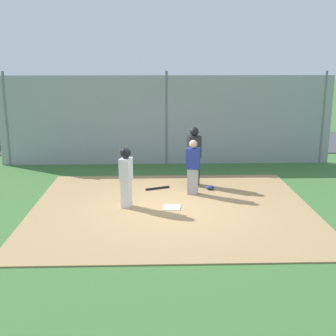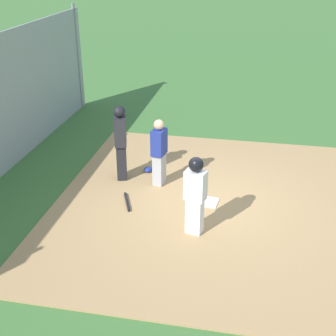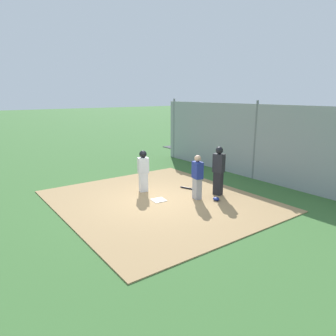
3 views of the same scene
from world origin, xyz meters
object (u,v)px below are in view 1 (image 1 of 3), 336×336
(runner, at_px, (126,174))
(parked_car_green, at_px, (89,130))
(catcher_mask, at_px, (210,188))
(parked_car_blue, at_px, (225,127))
(home_plate, at_px, (172,207))
(parked_car_white, at_px, (32,131))
(umpire, at_px, (194,155))
(baseball_bat, at_px, (157,188))
(catcher, at_px, (193,166))

(runner, distance_m, parked_car_green, 9.19)
(catcher_mask, height_order, parked_car_blue, parked_car_blue)
(home_plate, height_order, catcher_mask, catcher_mask)
(parked_car_white, bearing_deg, umpire, 128.39)
(home_plate, height_order, baseball_bat, baseball_bat)
(catcher, xyz_separation_m, umpire, (-0.11, -0.91, 0.13))
(baseball_bat, bearing_deg, home_plate, -100.07)
(catcher_mask, xyz_separation_m, parked_car_blue, (-1.72, -8.08, 0.52))
(home_plate, distance_m, parked_car_green, 9.66)
(catcher, height_order, umpire, umpire)
(runner, xyz_separation_m, baseball_bat, (-0.81, -1.56, -0.85))
(parked_car_white, bearing_deg, catcher_mask, 128.10)
(umpire, xyz_separation_m, catcher_mask, (-0.44, 0.52, -0.88))
(runner, xyz_separation_m, parked_car_blue, (-4.08, -9.54, -0.30))
(catcher, xyz_separation_m, parked_car_green, (4.02, -7.84, -0.22))
(umpire, distance_m, runner, 2.76)
(umpire, xyz_separation_m, parked_car_white, (6.64, -6.67, -0.35))
(umpire, xyz_separation_m, baseball_bat, (1.11, 0.43, -0.91))
(baseball_bat, height_order, catcher_mask, catcher_mask)
(parked_car_blue, xyz_separation_m, parked_car_white, (8.80, 0.89, 0.00))
(catcher_mask, bearing_deg, home_plate, 53.09)
(runner, distance_m, baseball_bat, 1.95)
(umpire, height_order, catcher_mask, umpire)
(home_plate, height_order, parked_car_white, parked_car_white)
(runner, relative_size, baseball_bat, 2.09)
(catcher, distance_m, catcher_mask, 1.01)
(parked_car_blue, bearing_deg, parked_car_white, 15.25)
(catcher, distance_m, runner, 2.11)
(runner, bearing_deg, parked_car_blue, 81.43)
(baseball_bat, bearing_deg, parked_car_blue, 45.46)
(runner, xyz_separation_m, parked_car_white, (4.72, -8.66, -0.30))
(home_plate, bearing_deg, parked_car_white, -56.09)
(umpire, bearing_deg, catcher_mask, 25.22)
(baseball_bat, height_order, parked_car_blue, parked_car_blue)
(runner, distance_m, parked_car_white, 9.86)
(runner, bearing_deg, parked_car_green, 118.50)
(baseball_bat, relative_size, catcher_mask, 3.12)
(parked_car_white, bearing_deg, home_plate, 117.43)
(parked_car_green, bearing_deg, home_plate, 115.69)
(catcher, height_order, baseball_bat, catcher)
(parked_car_white, bearing_deg, runner, 112.13)
(catcher_mask, bearing_deg, parked_car_green, -58.46)
(catcher, xyz_separation_m, catcher_mask, (-0.55, -0.40, -0.74))
(runner, height_order, catcher_mask, runner)
(home_plate, xyz_separation_m, runner, (1.17, -0.11, 0.87))
(umpire, bearing_deg, parked_car_blue, 148.79)
(parked_car_green, bearing_deg, baseball_bat, 117.48)
(catcher_mask, height_order, parked_car_white, parked_car_white)
(runner, distance_m, parked_car_blue, 10.38)
(parked_car_blue, distance_m, parked_car_green, 6.32)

